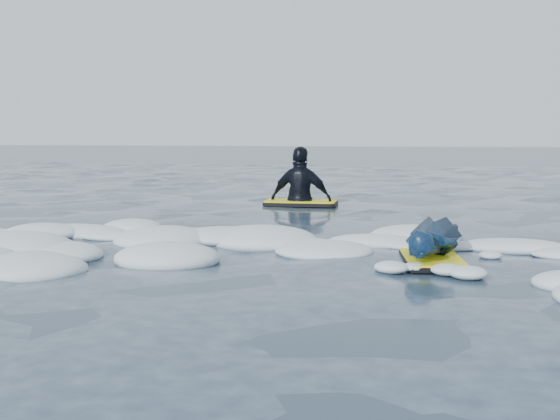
{
  "coord_description": "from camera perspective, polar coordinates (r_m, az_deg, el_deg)",
  "views": [
    {
      "loc": [
        2.91,
        -6.24,
        1.28
      ],
      "look_at": [
        1.23,
        1.6,
        0.4
      ],
      "focal_mm": 45.0,
      "sensor_mm": 36.0,
      "label": 1
    }
  ],
  "objects": [
    {
      "name": "ground",
      "position": [
        7.01,
        -12.7,
        -4.39
      ],
      "size": [
        120.0,
        120.0,
        0.0
      ],
      "primitive_type": "plane",
      "color": "#1A2F3F",
      "rests_on": "ground"
    },
    {
      "name": "prone_woman_unit",
      "position": [
        7.21,
        12.31,
        -2.46
      ],
      "size": [
        0.77,
        1.59,
        0.39
      ],
      "rotation": [
        0.0,
        0.0,
        1.72
      ],
      "color": "black",
      "rests_on": "ground"
    },
    {
      "name": "foam_band",
      "position": [
        7.94,
        -9.57,
        -3.07
      ],
      "size": [
        12.0,
        3.1,
        0.3
      ],
      "primitive_type": null,
      "color": "white",
      "rests_on": "ground"
    },
    {
      "name": "waiting_rider_unit",
      "position": [
        12.37,
        1.72,
        0.78
      ],
      "size": [
        1.29,
        0.74,
        1.89
      ],
      "rotation": [
        0.0,
        0.0,
        0.04
      ],
      "color": "black",
      "rests_on": "ground"
    }
  ]
}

